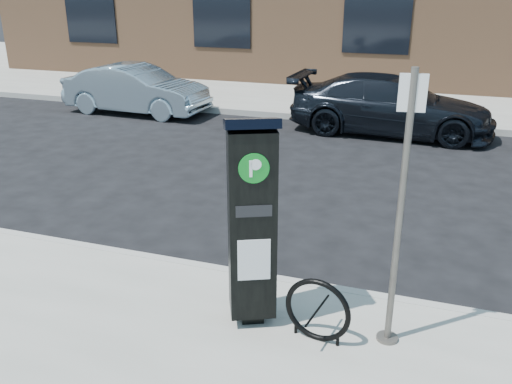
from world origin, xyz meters
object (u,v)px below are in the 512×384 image
at_px(parking_kiosk, 252,221).
at_px(bike_rack, 317,310).
at_px(sign_pole, 400,217).
at_px(car_silver, 136,89).
at_px(car_dark, 391,105).

bearing_deg(parking_kiosk, bike_rack, -35.27).
bearing_deg(sign_pole, car_silver, 125.06).
distance_m(bike_rack, car_silver, 10.74).
xyz_separation_m(sign_pole, car_dark, (-0.83, 8.17, -0.73)).
bearing_deg(parking_kiosk, sign_pole, -21.17).
height_order(car_silver, car_dark, car_dark).
xyz_separation_m(sign_pole, bike_rack, (-0.63, -0.21, -0.94)).
xyz_separation_m(parking_kiosk, bike_rack, (0.68, -0.12, -0.75)).
distance_m(parking_kiosk, car_silver, 10.24).
bearing_deg(bike_rack, car_silver, 138.07).
xyz_separation_m(bike_rack, car_dark, (-0.20, 8.38, 0.20)).
height_order(parking_kiosk, car_dark, parking_kiosk).
bearing_deg(car_dark, car_silver, 92.67).
bearing_deg(car_silver, parking_kiosk, -140.90).
height_order(parking_kiosk, bike_rack, parking_kiosk).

